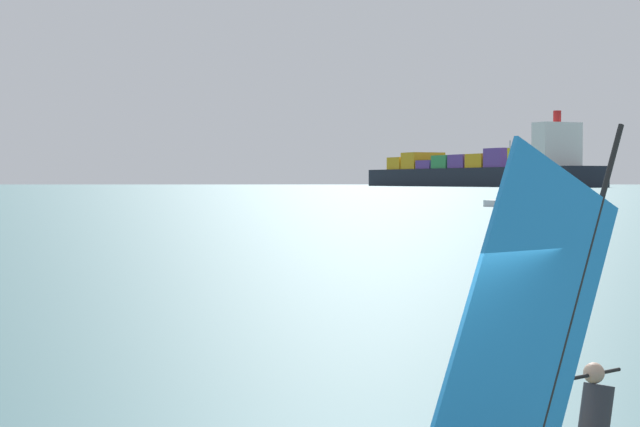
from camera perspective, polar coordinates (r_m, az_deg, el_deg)
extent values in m
cylinder|color=black|center=(11.12, 13.39, -4.64)|extent=(0.58, 1.57, 3.66)
cube|color=#268CD8|center=(10.54, 10.85, -6.41)|extent=(1.01, 2.86, 3.83)
cylinder|color=black|center=(11.15, 13.04, -8.61)|extent=(0.61, 1.71, 0.04)
sphere|color=tan|center=(11.50, 14.38, -8.23)|extent=(0.22, 0.22, 0.22)
cube|color=black|center=(625.58, 8.04, 1.92)|extent=(191.38, 145.68, 10.63)
cube|color=silver|center=(557.45, 12.51, 3.61)|extent=(22.94, 25.58, 22.31)
cylinder|color=red|center=(558.11, 12.52, 5.06)|extent=(4.00, 4.00, 6.00)
cube|color=#59388C|center=(592.67, 10.04, 2.94)|extent=(27.06, 28.28, 10.40)
cube|color=gold|center=(608.72, 9.03, 2.79)|extent=(27.06, 28.28, 7.80)
cube|color=#59388C|center=(624.97, 8.08, 2.76)|extent=(27.06, 28.28, 7.80)
cube|color=#2D8C47|center=(641.38, 7.18, 2.74)|extent=(27.06, 28.28, 7.80)
cube|color=#59388C|center=(657.93, 6.32, 2.60)|extent=(27.06, 28.28, 5.20)
cube|color=gold|center=(674.68, 5.50, 2.81)|extent=(27.06, 28.28, 10.40)
cube|color=gold|center=(691.49, 4.73, 2.67)|extent=(27.06, 28.28, 7.80)
cube|color=white|center=(135.76, 10.07, 0.54)|extent=(5.11, 6.79, 0.80)
cylinder|color=#B2B2B7|center=(135.74, 10.08, 2.29)|extent=(0.16, 0.16, 7.45)
cube|color=yellow|center=(136.24, 10.34, 2.13)|extent=(1.28, 2.11, 6.26)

